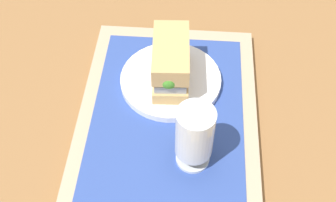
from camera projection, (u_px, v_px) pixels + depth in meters
ground_plane at (168, 118)px, 0.79m from camera, size 3.00×3.00×0.00m
tray at (168, 115)px, 0.78m from camera, size 0.44×0.32×0.02m
placemat at (168, 111)px, 0.77m from camera, size 0.38×0.27×0.00m
plate at (170, 80)px, 0.81m from camera, size 0.19×0.19×0.01m
sandwich at (170, 63)px, 0.77m from camera, size 0.14×0.07×0.08m
beer_glass at (194, 136)px, 0.66m from camera, size 0.06×0.06×0.12m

